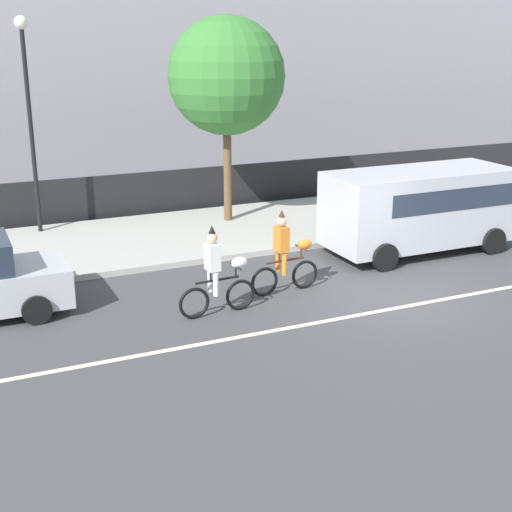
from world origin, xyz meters
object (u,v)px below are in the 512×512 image
(parade_cyclist_orange, at_px, (286,256))
(street_lamp_post, at_px, (28,94))
(parade_cyclist_zebra, at_px, (218,276))
(parked_van_silver, at_px, (421,204))

(parade_cyclist_orange, relative_size, street_lamp_post, 0.33)
(parade_cyclist_orange, xyz_separation_m, street_lamp_post, (-4.32, 7.02, 3.15))
(parade_cyclist_zebra, relative_size, parked_van_silver, 0.38)
(parade_cyclist_zebra, distance_m, street_lamp_post, 8.59)
(parade_cyclist_zebra, xyz_separation_m, street_lamp_post, (-2.47, 7.61, 3.15))
(street_lamp_post, bearing_deg, parade_cyclist_zebra, -72.02)
(parked_van_silver, distance_m, street_lamp_post, 10.95)
(parade_cyclist_zebra, relative_size, street_lamp_post, 0.33)
(street_lamp_post, bearing_deg, parade_cyclist_orange, -58.38)
(parade_cyclist_orange, relative_size, parked_van_silver, 0.38)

